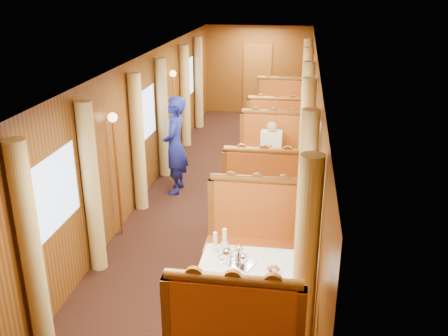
% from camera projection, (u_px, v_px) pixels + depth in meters
% --- Properties ---
extents(floor, '(3.00, 12.00, 0.01)m').
position_uv_depth(floor, '(227.00, 194.00, 9.24)').
color(floor, black).
rests_on(floor, ground).
extents(ceiling, '(3.00, 12.00, 0.01)m').
position_uv_depth(ceiling, '(227.00, 58.00, 8.34)').
color(ceiling, silver).
rests_on(ceiling, wall_left).
extents(wall_far, '(3.00, 0.01, 2.50)m').
position_uv_depth(wall_far, '(258.00, 70.00, 14.32)').
color(wall_far, brown).
rests_on(wall_far, floor).
extents(wall_left, '(0.01, 12.00, 2.50)m').
position_uv_depth(wall_left, '(145.00, 126.00, 9.00)').
color(wall_left, brown).
rests_on(wall_left, floor).
extents(wall_right, '(0.01, 12.00, 2.50)m').
position_uv_depth(wall_right, '(313.00, 133.00, 8.58)').
color(wall_right, brown).
rests_on(wall_right, floor).
extents(doorway_far, '(0.80, 0.04, 2.00)m').
position_uv_depth(doorway_far, '(257.00, 79.00, 14.39)').
color(doorway_far, brown).
rests_on(doorway_far, floor).
extents(table_near, '(1.05, 0.72, 0.75)m').
position_uv_depth(table_near, '(246.00, 290.00, 5.77)').
color(table_near, white).
rests_on(table_near, floor).
extents(banquette_near_aft, '(1.30, 0.55, 1.34)m').
position_uv_depth(banquette_near_aft, '(255.00, 243.00, 6.69)').
color(banquette_near_aft, '#A83712').
rests_on(banquette_near_aft, floor).
extents(table_mid, '(1.05, 0.72, 0.75)m').
position_uv_depth(table_mid, '(268.00, 178.00, 9.00)').
color(table_mid, white).
rests_on(table_mid, floor).
extents(banquette_mid_fwd, '(1.30, 0.55, 1.34)m').
position_uv_depth(banquette_mid_fwd, '(263.00, 198.00, 8.04)').
color(banquette_mid_fwd, '#A83712').
rests_on(banquette_mid_fwd, floor).
extents(banquette_mid_aft, '(1.30, 0.55, 1.34)m').
position_uv_depth(banquette_mid_aft, '(271.00, 156.00, 9.92)').
color(banquette_mid_aft, '#A83712').
rests_on(banquette_mid_aft, floor).
extents(table_far, '(1.05, 0.72, 0.75)m').
position_uv_depth(table_far, '(278.00, 125.00, 12.23)').
color(table_far, white).
rests_on(table_far, floor).
extents(banquette_far_fwd, '(1.30, 0.55, 1.34)m').
position_uv_depth(banquette_far_fwd, '(276.00, 135.00, 11.27)').
color(banquette_far_fwd, '#A83712').
rests_on(banquette_far_fwd, floor).
extents(banquette_far_aft, '(1.30, 0.55, 1.34)m').
position_uv_depth(banquette_far_aft, '(280.00, 112.00, 13.14)').
color(banquette_far_aft, '#A83712').
rests_on(banquette_far_aft, floor).
extents(tea_tray, '(0.42, 0.37, 0.01)m').
position_uv_depth(tea_tray, '(239.00, 263.00, 5.61)').
color(tea_tray, silver).
rests_on(tea_tray, table_near).
extents(teapot_left, '(0.22, 0.20, 0.15)m').
position_uv_depth(teapot_left, '(227.00, 258.00, 5.58)').
color(teapot_left, silver).
rests_on(teapot_left, tea_tray).
extents(teapot_right, '(0.18, 0.15, 0.12)m').
position_uv_depth(teapot_right, '(243.00, 262.00, 5.53)').
color(teapot_right, silver).
rests_on(teapot_right, tea_tray).
extents(teapot_back, '(0.19, 0.17, 0.13)m').
position_uv_depth(teapot_back, '(239.00, 253.00, 5.69)').
color(teapot_back, silver).
rests_on(teapot_back, tea_tray).
extents(fruit_plate, '(0.20, 0.20, 0.05)m').
position_uv_depth(fruit_plate, '(273.00, 270.00, 5.46)').
color(fruit_plate, white).
rests_on(fruit_plate, table_near).
extents(cup_inboard, '(0.08, 0.08, 0.26)m').
position_uv_depth(cup_inboard, '(215.00, 245.00, 5.80)').
color(cup_inboard, white).
rests_on(cup_inboard, table_near).
extents(cup_outboard, '(0.08, 0.08, 0.26)m').
position_uv_depth(cup_outboard, '(225.00, 241.00, 5.88)').
color(cup_outboard, white).
rests_on(cup_outboard, table_near).
extents(rose_vase_mid, '(0.06, 0.06, 0.36)m').
position_uv_depth(rose_vase_mid, '(270.00, 149.00, 8.78)').
color(rose_vase_mid, silver).
rests_on(rose_vase_mid, table_mid).
extents(rose_vase_far, '(0.06, 0.06, 0.36)m').
position_uv_depth(rose_vase_far, '(280.00, 103.00, 12.02)').
color(rose_vase_far, silver).
rests_on(rose_vase_far, table_far).
extents(window_left_near, '(0.01, 1.20, 0.90)m').
position_uv_depth(window_left_near, '(54.00, 193.00, 5.70)').
color(window_left_near, '#90ADD4').
rests_on(window_left_near, wall_left).
extents(curtain_left_near_a, '(0.22, 0.22, 2.35)m').
position_uv_depth(curtain_left_near_a, '(31.00, 250.00, 5.07)').
color(curtain_left_near_a, '#DDC471').
rests_on(curtain_left_near_a, floor).
extents(curtain_left_near_b, '(0.22, 0.22, 2.35)m').
position_uv_depth(curtain_left_near_b, '(92.00, 189.00, 6.50)').
color(curtain_left_near_b, '#DDC471').
rests_on(curtain_left_near_b, floor).
extents(window_right_near, '(0.01, 1.20, 0.90)m').
position_uv_depth(window_right_near, '(317.00, 211.00, 5.28)').
color(window_right_near, '#90ADD4').
rests_on(window_right_near, wall_right).
extents(curtain_right_near_a, '(0.22, 0.22, 2.35)m').
position_uv_depth(curtain_right_near_a, '(305.00, 273.00, 4.67)').
color(curtain_right_near_a, '#DDC471').
rests_on(curtain_right_near_a, floor).
extents(curtain_right_near_b, '(0.22, 0.22, 2.35)m').
position_uv_depth(curtain_right_near_b, '(305.00, 203.00, 6.11)').
color(curtain_right_near_b, '#DDC471').
rests_on(curtain_right_near_b, floor).
extents(window_left_mid, '(0.01, 1.20, 0.90)m').
position_uv_depth(window_left_mid, '(145.00, 115.00, 8.93)').
color(window_left_mid, '#90ADD4').
rests_on(window_left_mid, wall_left).
extents(curtain_left_mid_a, '(0.22, 0.22, 2.35)m').
position_uv_depth(curtain_left_mid_a, '(138.00, 143.00, 8.29)').
color(curtain_left_mid_a, '#DDC471').
rests_on(curtain_left_mid_a, floor).
extents(curtain_left_mid_b, '(0.22, 0.22, 2.35)m').
position_uv_depth(curtain_left_mid_b, '(163.00, 119.00, 9.73)').
color(curtain_left_mid_b, '#DDC471').
rests_on(curtain_left_mid_b, floor).
extents(window_right_mid, '(0.01, 1.20, 0.90)m').
position_uv_depth(window_right_mid, '(313.00, 122.00, 8.51)').
color(window_right_mid, '#90ADD4').
rests_on(window_right_mid, wall_right).
extents(curtain_right_mid_a, '(0.22, 0.22, 2.35)m').
position_uv_depth(curtain_right_mid_a, '(306.00, 152.00, 7.90)').
color(curtain_right_mid_a, '#DDC471').
rests_on(curtain_right_mid_a, floor).
extents(curtain_right_mid_b, '(0.22, 0.22, 2.35)m').
position_uv_depth(curtain_right_mid_b, '(306.00, 125.00, 9.34)').
color(curtain_right_mid_b, '#DDC471').
rests_on(curtain_right_mid_b, floor).
extents(window_left_far, '(0.01, 1.20, 0.90)m').
position_uv_depth(window_left_far, '(188.00, 78.00, 12.16)').
color(window_left_far, '#90ADD4').
rests_on(window_left_far, wall_left).
extents(curtain_left_far_a, '(0.22, 0.22, 2.35)m').
position_uv_depth(curtain_left_far_a, '(185.00, 97.00, 11.52)').
color(curtain_left_far_a, '#DDC471').
rests_on(curtain_left_far_a, floor).
extents(curtain_left_far_b, '(0.22, 0.22, 2.35)m').
position_uv_depth(curtain_left_far_b, '(199.00, 83.00, 12.96)').
color(curtain_left_far_b, '#DDC471').
rests_on(curtain_left_far_b, floor).
extents(window_right_far, '(0.01, 1.20, 0.90)m').
position_uv_depth(window_right_far, '(311.00, 82.00, 11.74)').
color(window_right_far, '#90ADD4').
rests_on(window_right_far, wall_right).
extents(curtain_right_far_a, '(0.22, 0.22, 2.35)m').
position_uv_depth(curtain_right_far_a, '(306.00, 101.00, 11.13)').
color(curtain_right_far_a, '#DDC471').
rests_on(curtain_right_far_a, floor).
extents(curtain_right_far_b, '(0.22, 0.22, 2.35)m').
position_uv_depth(curtain_right_far_b, '(306.00, 87.00, 12.57)').
color(curtain_right_far_b, '#DDC471').
rests_on(curtain_right_far_b, floor).
extents(sconce_left_fore, '(0.14, 0.14, 1.95)m').
position_uv_depth(sconce_left_fore, '(115.00, 150.00, 7.33)').
color(sconce_left_fore, '#BF8C3F').
rests_on(sconce_left_fore, floor).
extents(sconce_right_fore, '(0.14, 0.14, 1.95)m').
position_uv_depth(sconce_right_fore, '(308.00, 160.00, 6.93)').
color(sconce_right_fore, '#BF8C3F').
rests_on(sconce_right_fore, floor).
extents(sconce_left_aft, '(0.14, 0.14, 1.95)m').
position_uv_depth(sconce_left_aft, '(174.00, 97.00, 10.56)').
color(sconce_left_aft, '#BF8C3F').
rests_on(sconce_left_aft, floor).
extents(sconce_right_aft, '(0.14, 0.14, 1.95)m').
position_uv_depth(sconce_right_aft, '(307.00, 102.00, 10.16)').
color(sconce_right_aft, '#BF8C3F').
rests_on(sconce_right_aft, floor).
extents(steward, '(0.46, 0.68, 1.80)m').
position_uv_depth(steward, '(175.00, 145.00, 9.05)').
color(steward, navy).
rests_on(steward, floor).
extents(passenger, '(0.40, 0.44, 0.76)m').
position_uv_depth(passenger, '(271.00, 146.00, 9.53)').
color(passenger, beige).
rests_on(passenger, banquette_mid_aft).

